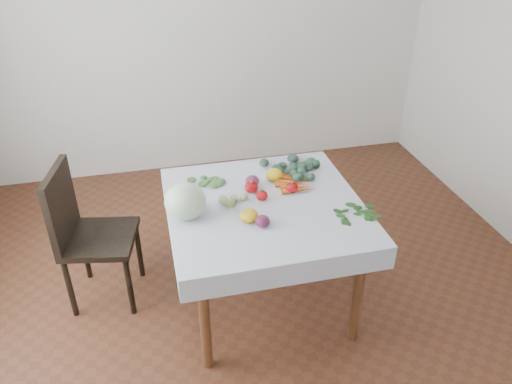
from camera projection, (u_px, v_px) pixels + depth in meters
ground at (264, 299)px, 3.31m from camera, size 4.00×4.00×0.00m
back_wall at (208, 23)px, 4.27m from camera, size 4.00×0.04×2.70m
table at (265, 218)px, 2.97m from camera, size 1.00×1.00×0.75m
tablecloth at (265, 204)px, 2.92m from camera, size 1.12×1.12×0.01m
chair at (84, 228)px, 3.07m from camera, size 0.50×0.50×0.95m
cabbage at (185, 201)px, 2.74m from camera, size 0.28×0.28×0.21m
tomato_a at (251, 187)px, 3.01m from camera, size 0.09×0.09×0.07m
tomato_b at (277, 174)px, 3.16m from camera, size 0.08×0.08×0.06m
tomato_c at (292, 188)px, 3.01m from camera, size 0.08×0.08×0.07m
tomato_d at (262, 196)px, 2.93m from camera, size 0.09×0.09×0.06m
heirloom_back at (274, 175)px, 3.13m from camera, size 0.13×0.13×0.08m
heirloom_front at (249, 216)px, 2.74m from camera, size 0.11×0.11×0.07m
onion_a at (252, 181)px, 3.06m from camera, size 0.10×0.10×0.07m
onion_b at (263, 221)px, 2.70m from camera, size 0.09×0.09×0.07m
tomatillo_cluster at (234, 202)px, 2.89m from camera, size 0.13×0.11×0.04m
carrot_bunch at (293, 181)px, 3.10m from camera, size 0.23×0.30×0.03m
kale_bunch at (293, 169)px, 3.23m from camera, size 0.35×0.30×0.05m
basil_bunch at (356, 212)px, 2.83m from camera, size 0.23×0.20×0.01m
dill_bunch at (207, 180)px, 3.13m from camera, size 0.23×0.17×0.02m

